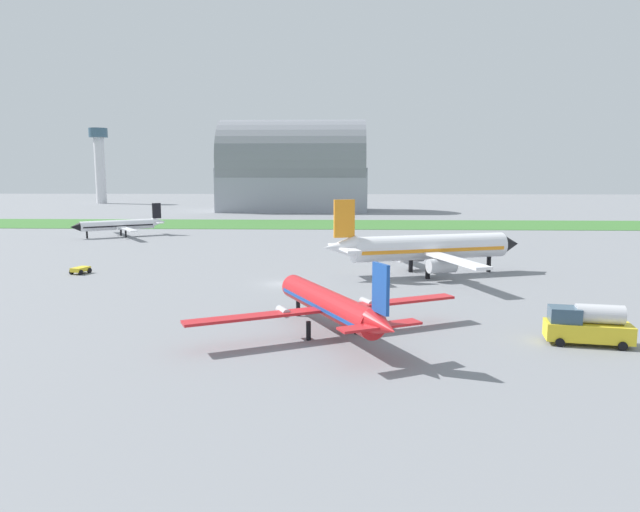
{
  "coord_description": "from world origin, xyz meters",
  "views": [
    {
      "loc": [
        7.33,
        -69.43,
        13.61
      ],
      "look_at": [
        4.67,
        3.54,
        3.0
      ],
      "focal_mm": 32.27,
      "sensor_mm": 36.0,
      "label": 1
    }
  ],
  "objects_px": {
    "airplane_foreground_turboprop": "(329,304)",
    "baggage_cart_midfield": "(80,270)",
    "airplane_midfield_jet": "(426,248)",
    "control_tower": "(100,159)",
    "airplane_taxiing_turboprop": "(120,225)",
    "fuel_truck_near_gate": "(587,325)"
  },
  "relations": [
    {
      "from": "airplane_foreground_turboprop",
      "to": "baggage_cart_midfield",
      "type": "distance_m",
      "value": 44.74
    },
    {
      "from": "airplane_midfield_jet",
      "to": "control_tower",
      "type": "height_order",
      "value": "control_tower"
    },
    {
      "from": "airplane_foreground_turboprop",
      "to": "airplane_taxiing_turboprop",
      "type": "bearing_deg",
      "value": 6.1
    },
    {
      "from": "fuel_truck_near_gate",
      "to": "baggage_cart_midfield",
      "type": "relative_size",
      "value": 2.45
    },
    {
      "from": "airplane_midfield_jet",
      "to": "baggage_cart_midfield",
      "type": "xyz_separation_m",
      "value": [
        -46.7,
        -0.67,
        -3.12
      ]
    },
    {
      "from": "fuel_truck_near_gate",
      "to": "baggage_cart_midfield",
      "type": "bearing_deg",
      "value": -18.63
    },
    {
      "from": "control_tower",
      "to": "airplane_taxiing_turboprop",
      "type": "bearing_deg",
      "value": -65.83
    },
    {
      "from": "airplane_midfield_jet",
      "to": "airplane_taxiing_turboprop",
      "type": "xyz_separation_m",
      "value": [
        -58.71,
        44.66,
        -1.14
      ]
    },
    {
      "from": "airplane_midfield_jet",
      "to": "airplane_taxiing_turboprop",
      "type": "relative_size",
      "value": 1.41
    },
    {
      "from": "airplane_midfield_jet",
      "to": "control_tower",
      "type": "xyz_separation_m",
      "value": [
        -118.15,
        177.15,
        15.94
      ]
    },
    {
      "from": "airplane_midfield_jet",
      "to": "airplane_taxiing_turboprop",
      "type": "distance_m",
      "value": 73.77
    },
    {
      "from": "airplane_taxiing_turboprop",
      "to": "airplane_foreground_turboprop",
      "type": "bearing_deg",
      "value": 87.74
    },
    {
      "from": "airplane_taxiing_turboprop",
      "to": "fuel_truck_near_gate",
      "type": "bearing_deg",
      "value": 97.08
    },
    {
      "from": "airplane_foreground_turboprop",
      "to": "control_tower",
      "type": "bearing_deg",
      "value": 1.1
    },
    {
      "from": "fuel_truck_near_gate",
      "to": "baggage_cart_midfield",
      "type": "distance_m",
      "value": 62.87
    },
    {
      "from": "airplane_taxiing_turboprop",
      "to": "control_tower",
      "type": "bearing_deg",
      "value": -100.26
    },
    {
      "from": "airplane_midfield_jet",
      "to": "baggage_cart_midfield",
      "type": "bearing_deg",
      "value": 162.93
    },
    {
      "from": "airplane_taxiing_turboprop",
      "to": "fuel_truck_near_gate",
      "type": "relative_size",
      "value": 2.93
    },
    {
      "from": "airplane_midfield_jet",
      "to": "fuel_truck_near_gate",
      "type": "xyz_separation_m",
      "value": [
        8.32,
        -31.07,
        -2.11
      ]
    },
    {
      "from": "baggage_cart_midfield",
      "to": "airplane_foreground_turboprop",
      "type": "bearing_deg",
      "value": 66.93
    },
    {
      "from": "airplane_midfield_jet",
      "to": "baggage_cart_midfield",
      "type": "distance_m",
      "value": 46.81
    },
    {
      "from": "airplane_taxiing_turboprop",
      "to": "airplane_foreground_turboprop",
      "type": "relative_size",
      "value": 0.88
    }
  ]
}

